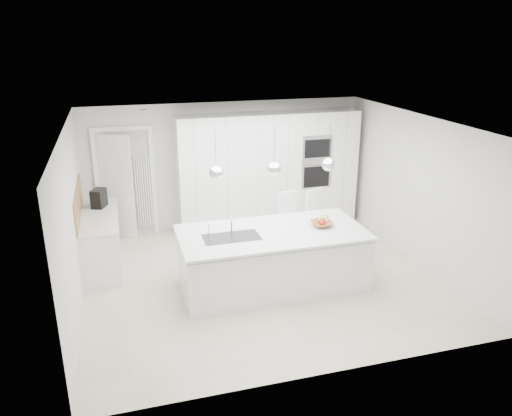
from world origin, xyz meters
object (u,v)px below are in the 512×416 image
object	(u,v)px
bar_stool_left	(289,226)
island_base	(273,261)
fruit_bowl	(322,224)
espresso_machine	(99,198)
bar_stool_right	(317,224)

from	to	relation	value
bar_stool_left	island_base	bearing A→B (deg)	-130.58
fruit_bowl	espresso_machine	distance (m)	3.84
espresso_machine	bar_stool_right	xyz separation A→B (m)	(3.62, -1.05, -0.47)
island_base	bar_stool_left	distance (m)	1.13
island_base	espresso_machine	xyz separation A→B (m)	(-2.53, 1.94, 0.63)
island_base	fruit_bowl	distance (m)	0.96
espresso_machine	bar_stool_right	size ratio (longest dim) A/B	0.27
island_base	bar_stool_right	size ratio (longest dim) A/B	2.39
bar_stool_right	bar_stool_left	bearing A→B (deg)	150.02
espresso_machine	bar_stool_right	distance (m)	3.80
island_base	espresso_machine	bearing A→B (deg)	142.54
fruit_bowl	espresso_machine	bearing A→B (deg)	150.35
island_base	fruit_bowl	size ratio (longest dim) A/B	8.37
island_base	fruit_bowl	bearing A→B (deg)	2.82
island_base	fruit_bowl	world-z (taller)	fruit_bowl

